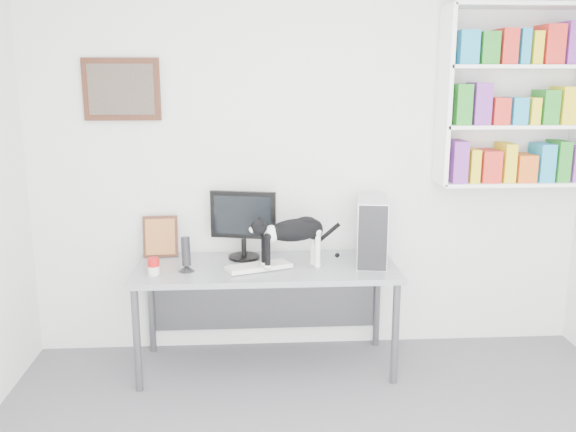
{
  "coord_description": "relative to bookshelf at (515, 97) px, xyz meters",
  "views": [
    {
      "loc": [
        -0.43,
        -2.32,
        1.97
      ],
      "look_at": [
        -0.19,
        1.53,
        1.1
      ],
      "focal_mm": 38.0,
      "sensor_mm": 36.0,
      "label": 1
    }
  ],
  "objects": [
    {
      "name": "room",
      "position": [
        -1.4,
        -1.85,
        -0.5
      ],
      "size": [
        4.01,
        4.01,
        2.7
      ],
      "color": "#57575C",
      "rests_on": "ground"
    },
    {
      "name": "bookshelf",
      "position": [
        0.0,
        0.0,
        0.0
      ],
      "size": [
        1.03,
        0.28,
        1.24
      ],
      "primitive_type": "cube",
      "color": "white",
      "rests_on": "room"
    },
    {
      "name": "wall_art",
      "position": [
        -2.7,
        0.12,
        0.05
      ],
      "size": [
        0.52,
        0.04,
        0.42
      ],
      "primitive_type": "cube",
      "color": "#4A2518",
      "rests_on": "room"
    },
    {
      "name": "desk",
      "position": [
        -1.73,
        -0.22,
        -1.48
      ],
      "size": [
        1.76,
        0.69,
        0.73
      ],
      "primitive_type": "cube",
      "rotation": [
        0.0,
        0.0,
        0.0
      ],
      "color": "gray",
      "rests_on": "room"
    },
    {
      "name": "monitor",
      "position": [
        -1.89,
        -0.04,
        -0.87
      ],
      "size": [
        0.5,
        0.32,
        0.49
      ],
      "primitive_type": "cube",
      "rotation": [
        0.0,
        0.0,
        -0.23
      ],
      "color": "black",
      "rests_on": "desk"
    },
    {
      "name": "keyboard",
      "position": [
        -1.79,
        -0.3,
        -1.1
      ],
      "size": [
        0.46,
        0.3,
        0.03
      ],
      "primitive_type": "cube",
      "rotation": [
        0.0,
        0.0,
        0.35
      ],
      "color": "silver",
      "rests_on": "desk"
    },
    {
      "name": "pc_tower",
      "position": [
        -1.01,
        -0.17,
        -0.89
      ],
      "size": [
        0.27,
        0.47,
        0.45
      ],
      "primitive_type": "cube",
      "rotation": [
        0.0,
        0.0,
        -0.17
      ],
      "color": "#B4B4B9",
      "rests_on": "desk"
    },
    {
      "name": "speaker",
      "position": [
        -2.26,
        -0.31,
        -0.99
      ],
      "size": [
        0.13,
        0.13,
        0.24
      ],
      "primitive_type": "cylinder",
      "rotation": [
        0.0,
        0.0,
        0.24
      ],
      "color": "black",
      "rests_on": "desk"
    },
    {
      "name": "leaning_print",
      "position": [
        -2.48,
        0.05,
        -0.96
      ],
      "size": [
        0.25,
        0.11,
        0.3
      ],
      "primitive_type": "cube",
      "rotation": [
        0.0,
        0.0,
        0.06
      ],
      "color": "#4A2518",
      "rests_on": "desk"
    },
    {
      "name": "soup_can",
      "position": [
        -2.46,
        -0.37,
        -1.06
      ],
      "size": [
        0.09,
        0.09,
        0.11
      ],
      "primitive_type": "cylinder",
      "rotation": [
        0.0,
        0.0,
        0.3
      ],
      "color": "red",
      "rests_on": "desk"
    },
    {
      "name": "cat",
      "position": [
        -1.56,
        -0.3,
        -0.94
      ],
      "size": [
        0.59,
        0.33,
        0.35
      ],
      "primitive_type": null,
      "rotation": [
        0.0,
        0.0,
        0.32
      ],
      "color": "black",
      "rests_on": "desk"
    }
  ]
}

